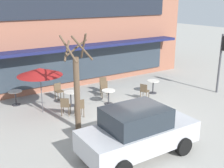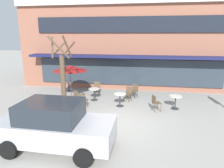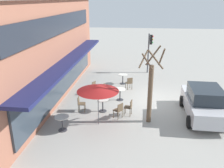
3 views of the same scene
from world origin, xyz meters
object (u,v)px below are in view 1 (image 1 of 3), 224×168
(cafe_table_by_tree, at_px, (71,96))
(cafe_chair_0, at_px, (104,88))
(cafe_chair_2, at_px, (144,90))
(traffic_light_pole, at_px, (222,54))
(patio_umbrella_green_folded, at_px, (40,72))
(cafe_chair_4, at_px, (58,90))
(cafe_table_near_wall, at_px, (109,95))
(cafe_chair_3, at_px, (79,107))
(cafe_table_mid_patio, at_px, (153,85))
(parked_sedan, at_px, (138,131))
(street_tree, at_px, (77,87))
(cafe_table_streetside, at_px, (15,96))
(cafe_chair_1, at_px, (103,84))
(cafe_chair_5, at_px, (65,105))

(cafe_table_by_tree, distance_m, cafe_chair_0, 2.15)
(cafe_chair_2, xyz_separation_m, traffic_light_pole, (4.35, -1.49, 1.77))
(patio_umbrella_green_folded, bearing_deg, cafe_chair_4, 43.02)
(cafe_chair_2, bearing_deg, traffic_light_pole, -18.94)
(cafe_table_near_wall, relative_size, cafe_chair_3, 0.85)
(cafe_table_mid_patio, xyz_separation_m, cafe_chair_4, (-4.97, 2.07, 0.01))
(cafe_table_mid_patio, xyz_separation_m, cafe_chair_2, (-1.12, -0.55, 0.01))
(cafe_chair_4, distance_m, parked_sedan, 6.83)
(patio_umbrella_green_folded, height_order, traffic_light_pole, traffic_light_pole)
(traffic_light_pole, bearing_deg, street_tree, 178.52)
(patio_umbrella_green_folded, bearing_deg, cafe_table_streetside, 115.97)
(cafe_chair_1, relative_size, cafe_chair_3, 1.00)
(cafe_table_streetside, relative_size, street_tree, 0.19)
(cafe_chair_1, distance_m, cafe_chair_5, 3.77)
(cafe_table_near_wall, bearing_deg, cafe_chair_1, 66.57)
(cafe_table_by_tree, bearing_deg, cafe_table_mid_patio, -9.31)
(cafe_chair_5, relative_size, traffic_light_pole, 0.26)
(cafe_table_near_wall, relative_size, traffic_light_pole, 0.22)
(traffic_light_pole, bearing_deg, cafe_chair_1, 146.16)
(parked_sedan, bearing_deg, cafe_table_mid_patio, 44.01)
(cafe_chair_2, height_order, street_tree, street_tree)
(cafe_chair_0, xyz_separation_m, cafe_chair_4, (-2.27, 1.08, 0.00))
(street_tree, bearing_deg, cafe_table_mid_patio, 17.49)
(cafe_table_streetside, bearing_deg, cafe_chair_3, -57.49)
(cafe_chair_4, xyz_separation_m, cafe_chair_5, (-0.63, -2.28, 0.00))
(cafe_table_near_wall, distance_m, cafe_table_mid_patio, 3.10)
(cafe_table_near_wall, relative_size, cafe_table_streetside, 1.00)
(cafe_table_mid_patio, bearing_deg, parked_sedan, -135.99)
(parked_sedan, xyz_separation_m, street_tree, (-0.84, 2.93, 1.00))
(cafe_table_by_tree, distance_m, parked_sedan, 5.55)
(patio_umbrella_green_folded, relative_size, parked_sedan, 0.52)
(cafe_chair_3, bearing_deg, cafe_chair_4, 86.65)
(parked_sedan, bearing_deg, cafe_chair_3, 93.18)
(cafe_table_by_tree, bearing_deg, cafe_chair_5, -126.99)
(cafe_chair_4, xyz_separation_m, parked_sedan, (0.06, -6.82, 0.35))
(traffic_light_pole, bearing_deg, cafe_chair_4, 153.36)
(cafe_chair_1, height_order, cafe_chair_5, same)
(cafe_chair_4, bearing_deg, cafe_chair_3, -93.35)
(cafe_chair_3, bearing_deg, cafe_chair_0, 35.46)
(parked_sedan, xyz_separation_m, traffic_light_pole, (8.15, 2.70, 1.42))
(cafe_table_streetside, distance_m, cafe_chair_3, 3.78)
(cafe_table_by_tree, distance_m, street_tree, 3.07)
(parked_sedan, distance_m, traffic_light_pole, 8.70)
(patio_umbrella_green_folded, xyz_separation_m, cafe_chair_5, (0.76, -0.98, -1.50))
(cafe_chair_1, xyz_separation_m, cafe_chair_2, (1.22, -2.25, 0.00))
(patio_umbrella_green_folded, xyz_separation_m, cafe_chair_1, (4.01, 0.92, -1.50))
(cafe_table_mid_patio, relative_size, cafe_chair_5, 0.85)
(cafe_table_streetside, bearing_deg, patio_umbrella_green_folded, -64.03)
(cafe_chair_1, distance_m, cafe_chair_4, 2.65)
(cafe_table_near_wall, relative_size, cafe_chair_1, 0.85)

